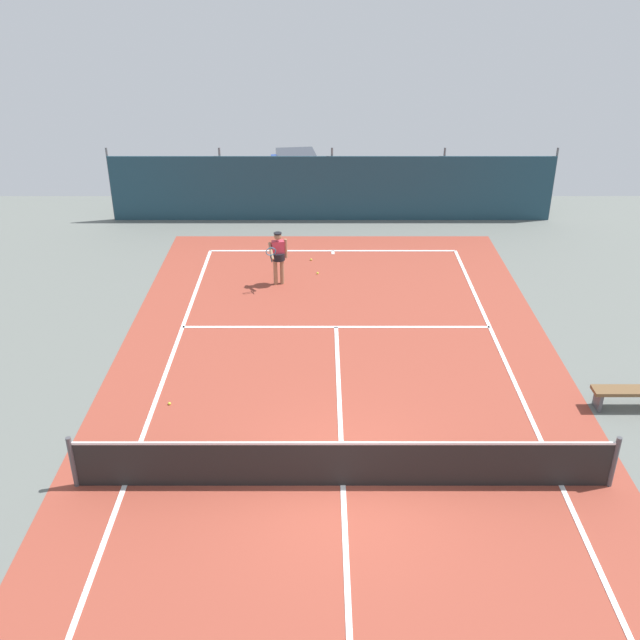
# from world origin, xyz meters

# --- Properties ---
(ground_plane) EXTENTS (36.00, 36.00, 0.00)m
(ground_plane) POSITION_xyz_m (0.00, 0.00, 0.00)
(ground_plane) COLOR slate
(court_surface) EXTENTS (11.02, 26.60, 0.01)m
(court_surface) POSITION_xyz_m (0.00, 0.00, 0.00)
(court_surface) COLOR brown
(court_surface) RESTS_ON ground
(tennis_net) EXTENTS (10.12, 0.10, 1.10)m
(tennis_net) POSITION_xyz_m (0.00, 0.00, 0.51)
(tennis_net) COLOR black
(tennis_net) RESTS_ON ground
(back_fence) EXTENTS (16.30, 0.98, 2.70)m
(back_fence) POSITION_xyz_m (-0.00, 15.55, 0.67)
(back_fence) COLOR #1E3D4C
(back_fence) RESTS_ON ground
(tennis_player) EXTENTS (0.61, 0.81, 1.64)m
(tennis_player) POSITION_xyz_m (-1.67, 9.21, 0.96)
(tennis_player) COLOR #9E7051
(tennis_player) RESTS_ON ground
(tennis_ball_near_player) EXTENTS (0.07, 0.07, 0.07)m
(tennis_ball_near_player) POSITION_xyz_m (-3.77, 2.70, 0.03)
(tennis_ball_near_player) COLOR #CCDB33
(tennis_ball_near_player) RESTS_ON ground
(tennis_ball_midcourt) EXTENTS (0.07, 0.07, 0.07)m
(tennis_ball_midcourt) POSITION_xyz_m (-0.72, 11.06, 0.03)
(tennis_ball_midcourt) COLOR #CCDB33
(tennis_ball_midcourt) RESTS_ON ground
(tennis_ball_by_sideline) EXTENTS (0.07, 0.07, 0.07)m
(tennis_ball_by_sideline) POSITION_xyz_m (-0.51, 9.96, 0.03)
(tennis_ball_by_sideline) COLOR #CCDB33
(tennis_ball_by_sideline) RESTS_ON ground
(parked_car) EXTENTS (2.44, 4.40, 1.68)m
(parked_car) POSITION_xyz_m (-1.40, 18.44, 0.84)
(parked_car) COLOR navy
(parked_car) RESTS_ON ground
(courtside_bench) EXTENTS (1.60, 0.40, 0.49)m
(courtside_bench) POSITION_xyz_m (6.31, 2.58, 0.37)
(courtside_bench) COLOR brown
(courtside_bench) RESTS_ON ground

